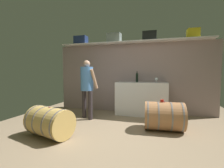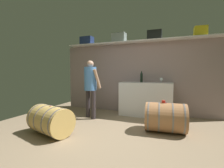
{
  "view_description": "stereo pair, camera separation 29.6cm",
  "coord_description": "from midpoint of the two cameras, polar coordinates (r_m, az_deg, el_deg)",
  "views": [
    {
      "loc": [
        0.76,
        -2.53,
        1.21
      ],
      "look_at": [
        -0.14,
        0.6,
        0.98
      ],
      "focal_mm": 25.32,
      "sensor_mm": 36.0,
      "label": 1
    },
    {
      "loc": [
        1.04,
        -2.43,
        1.21
      ],
      "look_at": [
        -0.14,
        0.6,
        0.98
      ],
      "focal_mm": 25.32,
      "sensor_mm": 36.0,
      "label": 2
    }
  ],
  "objects": [
    {
      "name": "ground_plane",
      "position": [
        3.42,
        4.77,
        -16.95
      ],
      "size": [
        5.99,
        7.89,
        0.02
      ],
      "primitive_type": "cube",
      "color": "#8E785D"
    },
    {
      "name": "back_wall_panel",
      "position": [
        4.91,
        10.67,
        2.08
      ],
      "size": [
        4.79,
        0.1,
        2.1
      ],
      "primitive_type": "cube",
      "color": "gray",
      "rests_on": "ground"
    },
    {
      "name": "high_shelf_board",
      "position": [
        4.84,
        10.5,
        14.76
      ],
      "size": [
        4.41,
        0.4,
        0.03
      ],
      "primitive_type": "cube",
      "color": "silver",
      "rests_on": "back_wall_panel"
    },
    {
      "name": "toolcase_navy",
      "position": [
        5.42,
        -7.47,
        15.19
      ],
      "size": [
        0.41,
        0.26,
        0.26
      ],
      "primitive_type": "cube",
      "rotation": [
        0.0,
        0.0,
        -0.03
      ],
      "color": "navy",
      "rests_on": "high_shelf_board"
    },
    {
      "name": "toolcase_grey",
      "position": [
        5.0,
        4.33,
        16.27
      ],
      "size": [
        0.42,
        0.27,
        0.27
      ],
      "primitive_type": "cube",
      "rotation": [
        0.0,
        0.0,
        -0.06
      ],
      "color": "gray",
      "rests_on": "high_shelf_board"
    },
    {
      "name": "toolcase_black",
      "position": [
        4.8,
        16.94,
        16.49
      ],
      "size": [
        0.39,
        0.28,
        0.25
      ],
      "primitive_type": "cube",
      "rotation": [
        0.0,
        0.0,
        0.0
      ],
      "color": "black",
      "rests_on": "high_shelf_board"
    },
    {
      "name": "toolcase_yellow",
      "position": [
        4.85,
        30.97,
        15.95
      ],
      "size": [
        0.3,
        0.26,
        0.25
      ],
      "primitive_type": "cube",
      "rotation": [
        0.0,
        0.0,
        0.03
      ],
      "color": "yellow",
      "rests_on": "high_shelf_board"
    },
    {
      "name": "work_cabinet",
      "position": [
        4.6,
        13.91,
        -5.36
      ],
      "size": [
        1.44,
        0.52,
        0.95
      ],
      "primitive_type": "cube",
      "color": "silver",
      "rests_on": "ground"
    },
    {
      "name": "wine_bottle_dark",
      "position": [
        4.62,
        12.42,
        2.43
      ],
      "size": [
        0.07,
        0.07,
        0.31
      ],
      "color": "black",
      "rests_on": "work_cabinet"
    },
    {
      "name": "wine_glass",
      "position": [
        4.51,
        19.2,
        1.6
      ],
      "size": [
        0.08,
        0.08,
        0.14
      ],
      "color": "white",
      "rests_on": "work_cabinet"
    },
    {
      "name": "wine_barrel_near",
      "position": [
        3.53,
        21.11,
        -11.22
      ],
      "size": [
        0.84,
        0.66,
        0.61
      ],
      "rotation": [
        0.0,
        0.0,
        0.08
      ],
      "color": "#A97247",
      "rests_on": "ground"
    },
    {
      "name": "wine_barrel_far",
      "position": [
        3.35,
        -18.86,
        -12.31
      ],
      "size": [
        0.95,
        0.75,
        0.57
      ],
      "rotation": [
        0.0,
        0.0,
        -0.27
      ],
      "color": "tan",
      "rests_on": "ground"
    },
    {
      "name": "tasting_cup",
      "position": [
        3.46,
        20.47,
        -5.98
      ],
      "size": [
        0.07,
        0.07,
        0.05
      ],
      "primitive_type": "cylinder",
      "color": "red",
      "rests_on": "wine_barrel_near"
    },
    {
      "name": "winemaker_pouring",
      "position": [
        4.23,
        -5.77,
        0.39
      ],
      "size": [
        0.51,
        0.45,
        1.54
      ],
      "rotation": [
        0.0,
        0.0,
        -0.52
      ],
      "color": "#342D31",
      "rests_on": "ground"
    }
  ]
}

